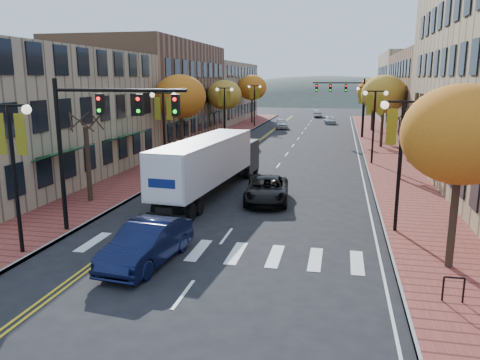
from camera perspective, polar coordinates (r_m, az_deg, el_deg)
The scene contains 31 objects.
ground at distance 17.75m, azimuth -4.78°, elevation -10.96°, with size 200.00×200.00×0.00m, color black.
sidewalk_left at distance 50.51m, azimuth -3.93°, elevation 4.36°, with size 4.00×85.00×0.15m, color brown.
sidewalk_right at distance 48.76m, azimuth 16.90°, elevation 3.58°, with size 4.00×85.00×0.15m, color brown.
building_left_near at distance 36.05m, azimuth -25.42°, elevation 7.13°, with size 12.00×22.00×9.00m, color #9E8966.
building_left_mid at distance 56.03m, azimuth -11.03°, elevation 10.52°, with size 12.00×24.00×11.00m, color brown.
building_left_far at distance 79.67m, azimuth -3.89°, elevation 10.62°, with size 12.00×26.00×9.50m, color #9E8966.
building_right_mid at distance 59.22m, azimuth 25.78°, elevation 9.14°, with size 15.00×24.00×10.00m, color brown.
building_right_far at distance 80.77m, azimuth 22.21°, elevation 10.31°, with size 15.00×20.00×11.00m, color #9E8966.
tree_left_a at distance 27.74m, azimuth -18.02°, elevation 1.83°, with size 0.28×0.28×4.20m.
tree_left_b at distance 41.96m, azimuth -7.27°, elevation 10.06°, with size 4.48×4.48×7.21m.
tree_left_c at distance 57.31m, azimuth -1.91°, elevation 10.32°, with size 4.16×4.16×6.69m.
tree_left_d at distance 74.89m, azimuth 1.47°, elevation 11.19°, with size 4.61×4.61×7.42m.
tree_right_a at distance 18.18m, azimuth 25.40°, elevation 4.99°, with size 4.16×4.16×6.69m.
tree_right_b at distance 34.17m, azimuth 19.02°, elevation 3.63°, with size 0.28×0.28×4.20m.
tree_right_c at distance 49.79m, azimuth 17.16°, elevation 9.95°, with size 4.48×4.48×7.21m.
tree_right_d at distance 65.74m, azimuth 15.99°, elevation 10.31°, with size 4.35×4.35×7.00m.
lamp_left_a at distance 20.05m, azimuth -26.04°, elevation 3.31°, with size 1.96×0.36×6.05m.
lamp_left_b at distance 34.01m, azimuth -9.28°, elevation 7.56°, with size 1.96×0.36×6.05m.
lamp_left_c at distance 51.17m, azimuth -1.90°, elevation 9.23°, with size 1.96×0.36×6.05m.
lamp_left_d at distance 68.75m, azimuth 1.77°, elevation 10.01°, with size 1.96×0.36×6.05m.
lamp_right_a at distance 21.92m, azimuth 19.07°, elevation 4.54°, with size 1.96×0.36×6.05m.
lamp_right_b at distance 39.77m, azimuth 16.07°, elevation 7.91°, with size 1.96×0.36×6.05m.
lamp_right_c at distance 57.71m, azimuth 14.92°, elevation 9.18°, with size 1.96×0.36×6.05m.
traffic_mast_near at distance 21.35m, azimuth -16.93°, elevation 6.19°, with size 6.10×0.35×7.00m.
traffic_mast_far at distance 57.62m, azimuth 12.92°, elevation 9.90°, with size 6.10×0.34×7.00m.
semi_truck at distance 28.70m, azimuth -3.42°, elevation 2.36°, with size 3.41×14.24×3.53m.
navy_sedan at distance 18.41m, azimuth -11.29°, elevation -7.56°, with size 1.73×4.95×1.63m, color black.
black_suv at distance 26.98m, azimuth 3.29°, elevation -1.18°, with size 2.40×5.19×1.44m, color black.
car_far_white at distance 67.44m, azimuth 5.11°, elevation 6.88°, with size 1.71×4.24×1.44m, color silver.
car_far_silver at distance 75.68m, azimuth 10.91°, elevation 7.19°, with size 1.66×4.09×1.19m, color #B1B2B9.
car_far_oncoming at distance 88.63m, azimuth 9.44°, elevation 8.02°, with size 1.46×4.18×1.38m, color #B2B1B9.
Camera 1 is at (4.82, -15.59, 6.98)m, focal length 35.00 mm.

